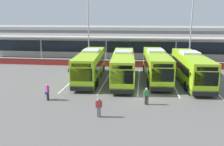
{
  "coord_description": "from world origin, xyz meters",
  "views": [
    {
      "loc": [
        0.33,
        -23.89,
        7.92
      ],
      "look_at": [
        -3.07,
        3.0,
        1.6
      ],
      "focal_mm": 38.6,
      "sensor_mm": 36.0,
      "label": 1
    }
  ],
  "objects_px": {
    "coach_bus_centre": "(156,66)",
    "lamp_post_centre": "(191,28)",
    "coach_bus_right_centre": "(191,69)",
    "lamp_post_west": "(88,27)",
    "pedestrian_in_dark_coat": "(146,96)",
    "pedestrian_child": "(99,107)",
    "pedestrian_with_handbag": "(47,92)",
    "coach_bus_leftmost": "(90,66)",
    "coach_bus_left_centre": "(123,67)"
  },
  "relations": [
    {
      "from": "coach_bus_right_centre",
      "to": "lamp_post_west",
      "type": "distance_m",
      "value": 19.28
    },
    {
      "from": "coach_bus_leftmost",
      "to": "lamp_post_west",
      "type": "distance_m",
      "value": 12.11
    },
    {
      "from": "coach_bus_right_centre",
      "to": "pedestrian_child",
      "type": "height_order",
      "value": "coach_bus_right_centre"
    },
    {
      "from": "coach_bus_right_centre",
      "to": "lamp_post_west",
      "type": "height_order",
      "value": "lamp_post_west"
    },
    {
      "from": "coach_bus_leftmost",
      "to": "lamp_post_centre",
      "type": "height_order",
      "value": "lamp_post_centre"
    },
    {
      "from": "coach_bus_centre",
      "to": "coach_bus_right_centre",
      "type": "height_order",
      "value": "same"
    },
    {
      "from": "coach_bus_right_centre",
      "to": "lamp_post_west",
      "type": "bearing_deg",
      "value": 143.64
    },
    {
      "from": "pedestrian_in_dark_coat",
      "to": "pedestrian_child",
      "type": "height_order",
      "value": "same"
    },
    {
      "from": "coach_bus_leftmost",
      "to": "coach_bus_centre",
      "type": "height_order",
      "value": "same"
    },
    {
      "from": "coach_bus_leftmost",
      "to": "pedestrian_in_dark_coat",
      "type": "bearing_deg",
      "value": -49.98
    },
    {
      "from": "coach_bus_left_centre",
      "to": "pedestrian_child",
      "type": "bearing_deg",
      "value": -95.32
    },
    {
      "from": "coach_bus_right_centre",
      "to": "coach_bus_left_centre",
      "type": "bearing_deg",
      "value": -178.12
    },
    {
      "from": "pedestrian_with_handbag",
      "to": "pedestrian_in_dark_coat",
      "type": "bearing_deg",
      "value": -0.42
    },
    {
      "from": "pedestrian_with_handbag",
      "to": "pedestrian_child",
      "type": "distance_m",
      "value": 6.64
    },
    {
      "from": "lamp_post_west",
      "to": "coach_bus_centre",
      "type": "bearing_deg",
      "value": -42.37
    },
    {
      "from": "coach_bus_centre",
      "to": "pedestrian_child",
      "type": "bearing_deg",
      "value": -112.24
    },
    {
      "from": "coach_bus_left_centre",
      "to": "coach_bus_centre",
      "type": "distance_m",
      "value": 4.33
    },
    {
      "from": "pedestrian_in_dark_coat",
      "to": "lamp_post_centre",
      "type": "height_order",
      "value": "lamp_post_centre"
    },
    {
      "from": "lamp_post_west",
      "to": "coach_bus_left_centre",
      "type": "bearing_deg",
      "value": -58.81
    },
    {
      "from": "coach_bus_left_centre",
      "to": "pedestrian_in_dark_coat",
      "type": "relative_size",
      "value": 7.58
    },
    {
      "from": "coach_bus_left_centre",
      "to": "pedestrian_in_dark_coat",
      "type": "bearing_deg",
      "value": -70.73
    },
    {
      "from": "coach_bus_left_centre",
      "to": "lamp_post_west",
      "type": "relative_size",
      "value": 1.12
    },
    {
      "from": "pedestrian_with_handbag",
      "to": "lamp_post_centre",
      "type": "distance_m",
      "value": 25.52
    },
    {
      "from": "coach_bus_centre",
      "to": "pedestrian_child",
      "type": "xyz_separation_m",
      "value": [
        -5.18,
        -12.67,
        -0.91
      ]
    },
    {
      "from": "pedestrian_in_dark_coat",
      "to": "pedestrian_with_handbag",
      "type": "bearing_deg",
      "value": 179.58
    },
    {
      "from": "pedestrian_with_handbag",
      "to": "pedestrian_child",
      "type": "height_order",
      "value": "same"
    },
    {
      "from": "coach_bus_leftmost",
      "to": "lamp_post_west",
      "type": "bearing_deg",
      "value": 103.4
    },
    {
      "from": "pedestrian_with_handbag",
      "to": "pedestrian_in_dark_coat",
      "type": "xyz_separation_m",
      "value": [
        9.54,
        -0.07,
        0.02
      ]
    },
    {
      "from": "coach_bus_right_centre",
      "to": "pedestrian_child",
      "type": "relative_size",
      "value": 7.58
    },
    {
      "from": "coach_bus_left_centre",
      "to": "coach_bus_centre",
      "type": "height_order",
      "value": "same"
    },
    {
      "from": "coach_bus_left_centre",
      "to": "pedestrian_child",
      "type": "xyz_separation_m",
      "value": [
        -1.06,
        -11.33,
        -0.91
      ]
    },
    {
      "from": "pedestrian_child",
      "to": "lamp_post_centre",
      "type": "height_order",
      "value": "lamp_post_centre"
    },
    {
      "from": "coach_bus_centre",
      "to": "coach_bus_right_centre",
      "type": "bearing_deg",
      "value": -14.61
    },
    {
      "from": "coach_bus_left_centre",
      "to": "pedestrian_with_handbag",
      "type": "height_order",
      "value": "coach_bus_left_centre"
    },
    {
      "from": "coach_bus_leftmost",
      "to": "lamp_post_centre",
      "type": "bearing_deg",
      "value": 35.85
    },
    {
      "from": "pedestrian_in_dark_coat",
      "to": "coach_bus_leftmost",
      "type": "bearing_deg",
      "value": 130.02
    },
    {
      "from": "coach_bus_left_centre",
      "to": "coach_bus_centre",
      "type": "relative_size",
      "value": 1.0
    },
    {
      "from": "coach_bus_left_centre",
      "to": "pedestrian_with_handbag",
      "type": "bearing_deg",
      "value": -130.46
    },
    {
      "from": "pedestrian_with_handbag",
      "to": "pedestrian_child",
      "type": "relative_size",
      "value": 1.0
    },
    {
      "from": "coach_bus_centre",
      "to": "lamp_post_centre",
      "type": "relative_size",
      "value": 1.12
    },
    {
      "from": "pedestrian_with_handbag",
      "to": "coach_bus_right_centre",
      "type": "bearing_deg",
      "value": 28.69
    },
    {
      "from": "pedestrian_with_handbag",
      "to": "coach_bus_centre",
      "type": "bearing_deg",
      "value": 40.38
    },
    {
      "from": "coach_bus_centre",
      "to": "pedestrian_in_dark_coat",
      "type": "xyz_separation_m",
      "value": [
        -1.33,
        -9.32,
        -0.91
      ]
    },
    {
      "from": "coach_bus_centre",
      "to": "coach_bus_left_centre",
      "type": "bearing_deg",
      "value": -162.09
    },
    {
      "from": "coach_bus_centre",
      "to": "pedestrian_with_handbag",
      "type": "bearing_deg",
      "value": -139.62
    },
    {
      "from": "pedestrian_with_handbag",
      "to": "coach_bus_leftmost",
      "type": "bearing_deg",
      "value": 73.55
    },
    {
      "from": "coach_bus_leftmost",
      "to": "pedestrian_with_handbag",
      "type": "height_order",
      "value": "coach_bus_leftmost"
    },
    {
      "from": "pedestrian_child",
      "to": "coach_bus_centre",
      "type": "bearing_deg",
      "value": 67.76
    },
    {
      "from": "coach_bus_leftmost",
      "to": "pedestrian_with_handbag",
      "type": "bearing_deg",
      "value": -106.45
    },
    {
      "from": "lamp_post_centre",
      "to": "pedestrian_child",
      "type": "bearing_deg",
      "value": -116.42
    }
  ]
}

